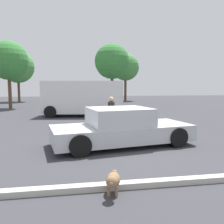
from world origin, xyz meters
TOP-DOWN VIEW (x-y plane):
  - ground_plane at (0.00, 0.00)m, footprint 80.00×80.00m
  - sedan_foreground at (0.01, 0.27)m, footprint 4.86×2.59m
  - dog at (-0.87, -3.25)m, footprint 0.36×0.66m
  - van_white at (-0.85, 8.36)m, footprint 5.38×2.81m
  - pedestrian at (0.01, 2.27)m, footprint 0.34×0.55m
  - parking_curb at (0.00, -3.03)m, footprint 6.90×0.20m
  - tree_back_left at (-7.04, 14.77)m, footprint 3.39×3.39m
  - tree_back_center at (-8.29, 24.21)m, footprint 4.06×4.06m
  - tree_back_right at (2.53, 16.93)m, footprint 3.60×3.60m
  - tree_far_right at (5.62, 24.20)m, footprint 3.66×3.66m

SIDE VIEW (x-z plane):
  - ground_plane at x=0.00m, z-range 0.00..0.00m
  - parking_curb at x=0.00m, z-range 0.00..0.12m
  - dog at x=-0.87m, z-range 0.05..0.48m
  - sedan_foreground at x=0.01m, z-range -0.05..1.20m
  - pedestrian at x=0.01m, z-range 0.14..1.68m
  - van_white at x=-0.85m, z-range 0.09..2.39m
  - tree_back_left at x=-7.04m, z-range 1.24..7.16m
  - tree_back_center at x=-8.29m, z-range 1.18..7.63m
  - tree_back_right at x=2.53m, z-range 1.34..7.66m
  - tree_far_right at x=5.62m, z-range 1.34..7.73m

